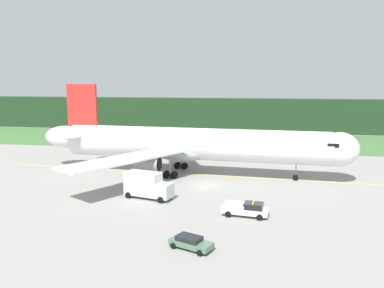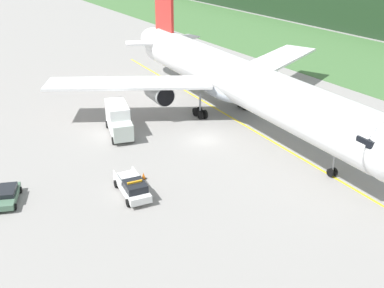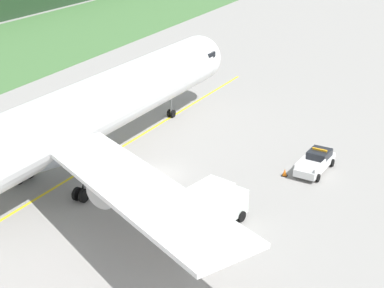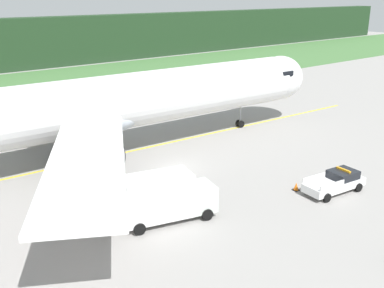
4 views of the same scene
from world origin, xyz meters
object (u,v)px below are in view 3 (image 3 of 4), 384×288
(ops_pickup_truck, at_px, (316,162))
(airliner, at_px, (68,122))
(catering_truck, at_px, (208,209))
(apron_cone, at_px, (285,172))

(ops_pickup_truck, bearing_deg, airliner, 118.43)
(catering_truck, bearing_deg, apron_cone, -12.19)
(ops_pickup_truck, height_order, catering_truck, catering_truck)
(catering_truck, height_order, apron_cone, catering_truck)
(airliner, height_order, ops_pickup_truck, airliner)
(airliner, height_order, apron_cone, airliner)
(ops_pickup_truck, relative_size, catering_truck, 0.80)
(ops_pickup_truck, xyz_separation_m, apron_cone, (-2.38, 2.32, -0.56))
(ops_pickup_truck, xyz_separation_m, catering_truck, (-14.42, 4.92, 1.06))
(ops_pickup_truck, distance_m, apron_cone, 3.37)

